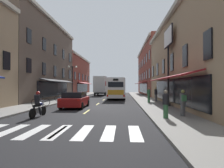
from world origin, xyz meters
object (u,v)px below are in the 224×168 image
object	(u,v)px
pedestrian_mid	(156,94)
pedestrian_rear	(149,95)
sedan_mid	(75,100)
motorcycle_rider	(38,106)
billboard_sign	(168,46)
street_lamp_twin	(72,80)
pedestrian_near	(183,102)
sedan_near	(106,91)
bicycle_mid	(41,102)
transit_bus	(117,88)
pedestrian_far	(166,104)
box_truck	(101,86)
bicycle_near	(61,98)

from	to	relation	value
pedestrian_mid	pedestrian_rear	bearing A→B (deg)	62.95
sedan_mid	motorcycle_rider	xyz separation A→B (m)	(-1.08, -5.30, -0.02)
billboard_sign	pedestrian_mid	world-z (taller)	billboard_sign
street_lamp_twin	motorcycle_rider	bearing A→B (deg)	-82.76
pedestrian_near	pedestrian_rear	size ratio (longest dim) A/B	0.95
sedan_near	bicycle_mid	size ratio (longest dim) A/B	2.78
sedan_near	pedestrian_near	xyz separation A→B (m)	(8.39, -40.85, 0.32)
transit_bus	pedestrian_mid	bearing A→B (deg)	-58.74
pedestrian_near	sedan_mid	bearing A→B (deg)	147.48
pedestrian_far	street_lamp_twin	size ratio (longest dim) A/B	0.33
box_truck	sedan_mid	distance (m)	24.32
bicycle_mid	pedestrian_near	world-z (taller)	pedestrian_near
box_truck	bicycle_mid	world-z (taller)	box_truck
motorcycle_rider	pedestrian_far	distance (m)	7.96
pedestrian_near	pedestrian_mid	distance (m)	11.45
sedan_mid	motorcycle_rider	size ratio (longest dim) A/B	2.07
billboard_sign	bicycle_near	bearing A→B (deg)	155.76
billboard_sign	bicycle_near	distance (m)	14.13
motorcycle_rider	pedestrian_rear	size ratio (longest dim) A/B	1.22
pedestrian_rear	box_truck	bearing A→B (deg)	-77.68
sedan_mid	transit_bus	bearing A→B (deg)	76.72
box_truck	pedestrian_mid	size ratio (longest dim) A/B	4.13
pedestrian_near	pedestrian_mid	xyz separation A→B (m)	(0.29, 11.45, 0.02)
bicycle_mid	pedestrian_far	world-z (taller)	pedestrian_far
sedan_mid	billboard_sign	bearing A→B (deg)	6.29
billboard_sign	box_truck	size ratio (longest dim) A/B	1.04
pedestrian_mid	billboard_sign	bearing A→B (deg)	97.60
transit_bus	pedestrian_near	xyz separation A→B (m)	(4.68, -19.63, -0.68)
pedestrian_mid	motorcycle_rider	bearing A→B (deg)	54.85
sedan_mid	pedestrian_mid	world-z (taller)	pedestrian_mid
sedan_mid	street_lamp_twin	bearing A→B (deg)	106.18
billboard_sign	bicycle_mid	xyz separation A→B (m)	(-11.91, -0.83, -5.28)
sedan_mid	pedestrian_rear	size ratio (longest dim) A/B	2.53
pedestrian_rear	sedan_mid	bearing A→B (deg)	22.29
transit_bus	pedestrian_mid	distance (m)	9.59
bicycle_mid	pedestrian_rear	size ratio (longest dim) A/B	1.00
bicycle_mid	pedestrian_mid	size ratio (longest dim) A/B	1.00
pedestrian_near	street_lamp_twin	world-z (taller)	street_lamp_twin
transit_bus	street_lamp_twin	distance (m)	7.49
box_truck	motorcycle_rider	xyz separation A→B (m)	(-0.70, -29.58, -1.34)
pedestrian_rear	pedestrian_near	bearing A→B (deg)	85.95
sedan_near	street_lamp_twin	distance (m)	25.01
bicycle_mid	motorcycle_rider	bearing A→B (deg)	-67.95
transit_bus	sedan_near	bearing A→B (deg)	99.92
pedestrian_far	billboard_sign	bearing A→B (deg)	12.89
billboard_sign	pedestrian_rear	distance (m)	6.02
billboard_sign	box_truck	world-z (taller)	billboard_sign
transit_bus	pedestrian_far	size ratio (longest dim) A/B	7.70
box_truck	pedestrian_mid	xyz separation A→B (m)	(8.72, -18.16, -1.03)
motorcycle_rider	bicycle_mid	bearing A→B (deg)	112.05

